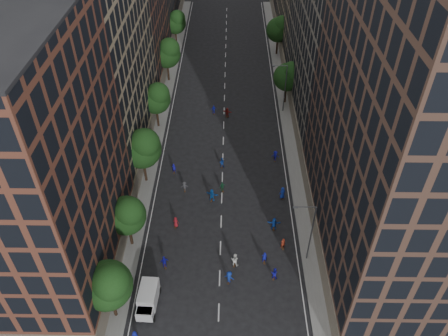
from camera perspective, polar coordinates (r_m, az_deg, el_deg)
name	(u,v)px	position (r m, az deg, el deg)	size (l,w,h in m)	color
ground	(224,127)	(75.34, -0.04, 5.40)	(240.00, 240.00, 0.00)	black
sidewalk_left	(160,103)	(82.57, -8.41, 8.44)	(4.00, 105.00, 0.15)	slate
sidewalk_right	(289,104)	(82.29, 8.51, 8.31)	(4.00, 105.00, 0.15)	slate
bldg_left_a	(28,169)	(47.58, -24.17, -0.09)	(14.00, 22.00, 30.00)	brown
bldg_left_b	(86,45)	(65.59, -17.58, 15.01)	(14.00, 26.00, 34.00)	#8E7C5D
bldg_left_c	(122,7)	(87.22, -13.24, 19.84)	(14.00, 20.00, 28.00)	brown
bldg_right_a	(407,124)	(48.04, 22.84, 5.30)	(14.00, 30.00, 36.00)	#483127
bldg_right_b	(347,25)	(73.19, 15.80, 17.55)	(14.00, 28.00, 33.00)	#60594F
tree_left_0	(108,284)	(46.72, -14.85, -14.47)	(5.20, 5.20, 8.83)	black
tree_left_1	(127,214)	(53.16, -12.52, -5.94)	(4.80, 4.80, 8.21)	black
tree_left_2	(143,147)	(61.33, -10.59, 2.68)	(5.60, 5.60, 9.45)	black
tree_left_3	(156,97)	(73.02, -8.84, 9.09)	(5.00, 5.00, 8.58)	black
tree_left_4	(167,52)	(86.81, -7.41, 14.75)	(5.40, 5.40, 9.08)	black
tree_left_5	(176,22)	(101.53, -6.33, 18.47)	(4.80, 4.80, 8.33)	black
tree_right_a	(289,76)	(79.75, 8.43, 11.84)	(5.00, 5.00, 8.39)	black
tree_right_b	(279,28)	(97.56, 7.26, 17.64)	(5.20, 5.20, 8.83)	black
streetlamp_near	(310,230)	(51.68, 11.15, -8.01)	(2.64, 0.22, 9.06)	#595B60
streetlamp_far	(284,86)	(77.37, 7.85, 10.56)	(2.64, 0.22, 9.06)	#595B60
cargo_van	(148,299)	(50.67, -9.91, -16.47)	(2.28, 4.48, 2.33)	silver
skater_1	(264,257)	(53.96, 5.29, -11.56)	(0.61, 0.40, 1.67)	#13199D
skater_2	(274,273)	(52.68, 6.59, -13.52)	(0.81, 0.63, 1.66)	#1717BB
skater_3	(229,277)	(51.99, 0.69, -14.08)	(1.13, 0.65, 1.75)	navy
skater_4	(164,262)	(53.71, -7.78, -12.07)	(1.07, 0.45, 1.83)	#1614A6
skater_5	(274,224)	(57.47, 6.55, -7.27)	(1.76, 0.56, 1.90)	#1440A5
skater_6	(176,222)	(57.87, -6.31, -7.05)	(0.77, 0.50, 1.58)	maroon
skater_7	(283,243)	(55.60, 7.70, -9.75)	(0.60, 0.40, 1.65)	maroon
skater_8	(235,260)	(53.38, 1.40, -11.91)	(0.94, 0.73, 1.93)	white
skater_9	(185,187)	(62.65, -5.17, -2.42)	(1.00, 0.58, 1.55)	#3D3C41
skater_10	(222,187)	(62.35, -0.22, -2.48)	(0.90, 0.38, 1.54)	#1C5E37
skater_11	(212,195)	(60.83, -1.59, -3.58)	(1.80, 0.57, 1.94)	#144EA4
skater_12	(282,193)	(61.74, 7.63, -3.26)	(0.90, 0.59, 1.85)	#1530B0
skater_13	(174,168)	(65.80, -6.56, -0.04)	(0.58, 0.38, 1.60)	#13118F
skater_14	(222,163)	(66.35, -0.30, 0.71)	(0.81, 0.63, 1.66)	#123797
skater_15	(275,156)	(68.00, 6.70, 1.56)	(1.11, 0.64, 1.72)	#1516B2
skater_16	(214,110)	(78.32, -1.35, 7.61)	(0.94, 0.39, 1.61)	#161DB2
skater_17	(227,113)	(77.40, 0.42, 7.24)	(1.61, 0.51, 1.74)	maroon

